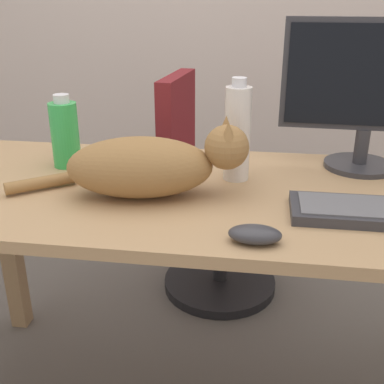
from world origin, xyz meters
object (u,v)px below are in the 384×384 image
(office_chair, at_px, (210,204))
(computer_mouse, at_px, (255,234))
(cat, at_px, (149,165))
(monitor, at_px, (370,90))
(spray_bottle, at_px, (65,134))
(water_bottle, at_px, (237,133))

(office_chair, relative_size, computer_mouse, 8.28)
(cat, xyz_separation_m, computer_mouse, (0.27, -0.21, -0.06))
(cat, bearing_deg, monitor, 27.21)
(monitor, distance_m, computer_mouse, 0.61)
(cat, bearing_deg, spray_bottle, 147.76)
(office_chair, distance_m, computer_mouse, 1.00)
(office_chair, height_order, cat, cat)
(office_chair, height_order, spray_bottle, spray_bottle)
(monitor, xyz_separation_m, cat, (-0.56, -0.29, -0.15))
(computer_mouse, bearing_deg, office_chair, 101.73)
(monitor, distance_m, cat, 0.64)
(water_bottle, xyz_separation_m, spray_bottle, (-0.50, 0.04, -0.03))
(monitor, height_order, computer_mouse, monitor)
(office_chair, distance_m, spray_bottle, 0.77)
(computer_mouse, relative_size, spray_bottle, 0.52)
(cat, xyz_separation_m, spray_bottle, (-0.29, 0.18, 0.02))
(office_chair, distance_m, water_bottle, 0.74)
(water_bottle, bearing_deg, office_chair, 103.11)
(office_chair, height_order, monitor, monitor)
(office_chair, bearing_deg, cat, -96.17)
(monitor, bearing_deg, cat, -152.79)
(cat, distance_m, computer_mouse, 0.35)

